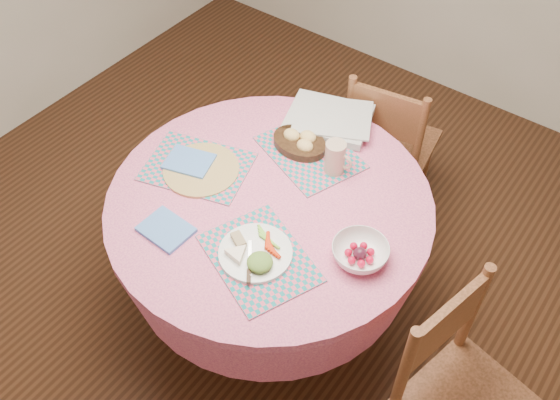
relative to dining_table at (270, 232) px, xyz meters
The scene contains 15 objects.
ground 0.56m from the dining_table, ahead, with size 4.00×4.00×0.00m, color #331C0F.
dining_table is the anchor object (origin of this frame).
chair_right 0.92m from the dining_table, ahead, with size 0.49×0.50×0.91m.
chair_back 0.84m from the dining_table, 85.13° to the left, with size 0.46×0.45×0.87m.
placemat_front 0.34m from the dining_table, 59.80° to the right, with size 0.40×0.30×0.01m, color #177D83.
placemat_left 0.39m from the dining_table, behind, with size 0.40×0.30×0.01m, color #177D83.
placemat_back 0.36m from the dining_table, 94.32° to the left, with size 0.40×0.30×0.01m, color #177D83.
wicker_trivet 0.37m from the dining_table, behind, with size 0.30×0.30×0.01m, color #9C8143.
napkin_near 0.45m from the dining_table, 120.87° to the right, with size 0.18×0.14×0.01m, color #4F80CD.
napkin_far 0.42m from the dining_table, behind, with size 0.18×0.14×0.01m, color #4F80CD.
dinner_plate 0.35m from the dining_table, 62.29° to the right, with size 0.26×0.26×0.05m.
bread_bowl 0.38m from the dining_table, 103.70° to the left, with size 0.23×0.23×0.08m.
latte_mug 0.40m from the dining_table, 67.33° to the left, with size 0.12×0.08×0.14m.
fruit_bowl 0.48m from the dining_table, ahead, with size 0.21×0.21×0.06m.
newspaper_stack 0.55m from the dining_table, 97.08° to the left, with size 0.42×0.37×0.04m.
Camera 1 is at (0.97, -1.24, 2.49)m, focal length 40.00 mm.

